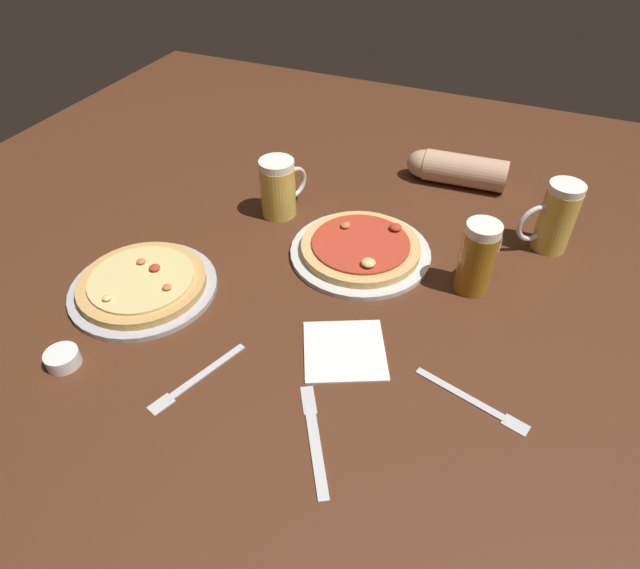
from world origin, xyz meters
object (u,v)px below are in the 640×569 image
pizza_plate_far (361,249)px  beer_mug_amber (478,257)px  ramekin_sauce (63,358)px  fork_spare (196,378)px  beer_mug_dark (555,218)px  beer_mug_pale (279,188)px  pizza_plate_near (143,285)px  fork_left (473,401)px  knife_right (314,437)px  diner_arm (454,169)px  napkin_folded (345,350)px

pizza_plate_far → beer_mug_amber: bearing=-2.7°
ramekin_sauce → fork_spare: ramekin_sauce is taller
beer_mug_dark → ramekin_sauce: 1.09m
beer_mug_pale → pizza_plate_near: bearing=-109.4°
pizza_plate_near → fork_spare: pizza_plate_near is taller
ramekin_sauce → fork_left: bearing=16.5°
knife_right → ramekin_sauce: bearing=-175.8°
fork_spare → diner_arm: 0.92m
fork_spare → pizza_plate_near: bearing=145.5°
pizza_plate_far → knife_right: pizza_plate_far is taller
fork_left → pizza_plate_near: bearing=178.7°
napkin_folded → knife_right: napkin_folded is taller
pizza_plate_far → knife_right: size_ratio=1.66×
beer_mug_amber → beer_mug_pale: bearing=169.3°
pizza_plate_near → beer_mug_amber: (0.65, 0.29, 0.07)m
beer_mug_dark → fork_spare: beer_mug_dark is taller
beer_mug_amber → napkin_folded: bearing=-123.2°
beer_mug_amber → knife_right: size_ratio=0.84×
pizza_plate_far → fork_left: 0.46m
napkin_folded → diner_arm: (0.05, 0.71, 0.04)m
pizza_plate_near → diner_arm: size_ratio=1.15×
pizza_plate_near → napkin_folded: 0.47m
pizza_plate_near → beer_mug_pale: (0.14, 0.39, 0.06)m
pizza_plate_near → beer_mug_dark: beer_mug_dark is taller
beer_mug_amber → beer_mug_pale: beer_mug_amber is taller
pizza_plate_far → diner_arm: diner_arm is taller
fork_spare → knife_right: bearing=-6.7°
napkin_folded → fork_left: 0.25m
beer_mug_amber → diner_arm: size_ratio=0.61×
beer_mug_pale → diner_arm: (0.37, 0.33, -0.03)m
pizza_plate_near → ramekin_sauce: 0.23m
beer_mug_amber → knife_right: bearing=-108.5°
pizza_plate_near → pizza_plate_far: (0.39, 0.30, 0.00)m
beer_mug_dark → ramekin_sauce: bearing=-137.2°
knife_right → diner_arm: 0.91m
napkin_folded → fork_spare: napkin_folded is taller
pizza_plate_near → beer_mug_amber: bearing=24.1°
beer_mug_amber → knife_right: 0.52m
diner_arm → beer_mug_amber: bearing=-71.6°
beer_mug_dark → beer_mug_pale: (-0.65, -0.12, -0.01)m
beer_mug_pale → napkin_folded: 0.51m
diner_arm → ramekin_sauce: bearing=-118.8°
pizza_plate_near → ramekin_sauce: bearing=-92.2°
pizza_plate_near → fork_left: bearing=-1.3°
fork_left → diner_arm: bearing=105.7°
beer_mug_pale → napkin_folded: (0.33, -0.38, -0.07)m
ramekin_sauce → fork_left: size_ratio=0.30×
diner_arm → beer_mug_dark: bearing=-37.0°
beer_mug_pale → ramekin_sauce: (-0.15, -0.62, -0.06)m
napkin_folded → diner_arm: size_ratio=0.57×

